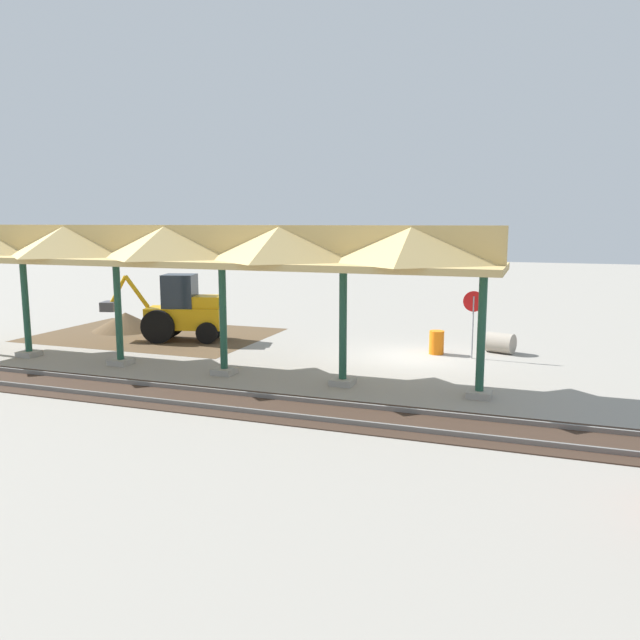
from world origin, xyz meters
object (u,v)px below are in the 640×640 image
at_px(stop_sign, 473,310).
at_px(traffic_barrel, 437,342).
at_px(backhoe, 182,311).
at_px(concrete_pipe, 500,343).

distance_m(stop_sign, traffic_barrel, 1.95).
height_order(stop_sign, backhoe, backhoe).
xyz_separation_m(stop_sign, traffic_barrel, (1.36, -0.33, -1.36)).
xyz_separation_m(concrete_pipe, traffic_barrel, (2.28, 1.05, 0.06)).
distance_m(stop_sign, concrete_pipe, 2.18).
bearing_deg(stop_sign, concrete_pipe, -123.74).
relative_size(stop_sign, traffic_barrel, 2.78).
xyz_separation_m(stop_sign, concrete_pipe, (-0.92, -1.37, -1.42)).
distance_m(stop_sign, backhoe, 12.04).
xyz_separation_m(stop_sign, backhoe, (12.02, 0.52, -0.54)).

